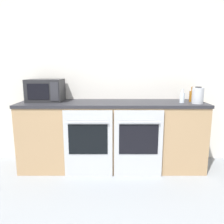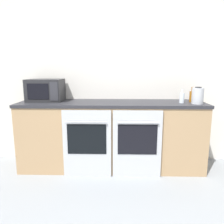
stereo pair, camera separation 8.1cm
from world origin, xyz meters
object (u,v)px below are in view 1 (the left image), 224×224
at_px(oven_right, 138,144).
at_px(kettle, 197,95).
at_px(oven_left, 88,144).
at_px(bottle_clear, 181,97).
at_px(microwave, 45,90).
at_px(bottle_amber, 191,96).

xyz_separation_m(oven_right, kettle, (0.78, 0.18, 0.59)).
bearing_deg(oven_left, bottle_clear, 11.21).
xyz_separation_m(oven_left, oven_right, (0.63, 0.00, 0.00)).
height_order(microwave, kettle, microwave).
distance_m(microwave, bottle_amber, 2.02).
height_order(bottle_amber, kettle, kettle).
bearing_deg(oven_right, oven_left, 180.00).
relative_size(oven_left, bottle_amber, 4.32).
distance_m(oven_right, kettle, 0.99).
bearing_deg(kettle, oven_left, -172.77).
bearing_deg(microwave, bottle_clear, -4.46).
bearing_deg(oven_right, microwave, 162.78).
bearing_deg(microwave, bottle_amber, -1.30).
xyz_separation_m(bottle_clear, kettle, (0.18, -0.06, 0.03)).
distance_m(oven_right, bottle_clear, 0.85).
xyz_separation_m(oven_left, bottle_amber, (1.40, 0.34, 0.57)).
xyz_separation_m(oven_left, kettle, (1.41, 0.18, 0.59)).
bearing_deg(microwave, oven_left, -32.14).
bearing_deg(kettle, bottle_amber, 95.12).
bearing_deg(bottle_amber, oven_left, -166.21).
bearing_deg(kettle, oven_right, -167.01).
height_order(oven_left, bottle_clear, bottle_clear).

